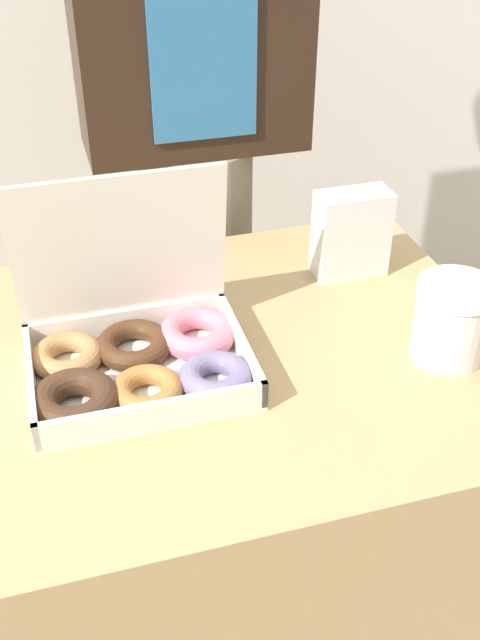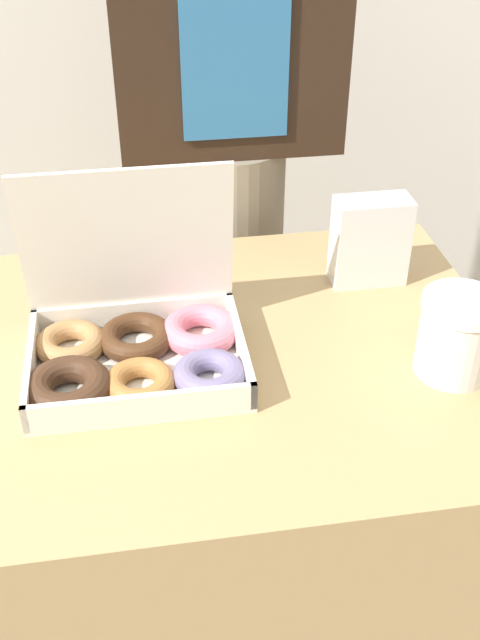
# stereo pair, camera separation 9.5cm
# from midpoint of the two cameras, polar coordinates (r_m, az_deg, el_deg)

# --- Properties ---
(table) EXTENTS (0.86, 0.61, 0.74)m
(table) POSITION_cam_midpoint_polar(r_m,az_deg,el_deg) (1.25, -5.28, -16.37)
(table) COLOR tan
(table) RESTS_ON ground_plane
(donut_box) EXTENTS (0.32, 0.24, 0.25)m
(donut_box) POSITION_cam_midpoint_polar(r_m,az_deg,el_deg) (0.95, -10.75, -2.52)
(donut_box) COLOR white
(donut_box) RESTS_ON table
(coffee_cup) EXTENTS (0.10, 0.10, 0.11)m
(coffee_cup) POSITION_cam_midpoint_polar(r_m,az_deg,el_deg) (0.99, 13.27, -0.10)
(coffee_cup) COLOR silver
(coffee_cup) RESTS_ON table
(napkin_holder) EXTENTS (0.11, 0.05, 0.13)m
(napkin_holder) POSITION_cam_midpoint_polar(r_m,az_deg,el_deg) (1.14, 6.11, 6.47)
(napkin_holder) COLOR silver
(napkin_holder) RESTS_ON table
(person_customer) EXTENTS (0.38, 0.23, 1.63)m
(person_customer) POSITION_cam_midpoint_polar(r_m,az_deg,el_deg) (1.34, -5.75, 16.33)
(person_customer) COLOR gray
(person_customer) RESTS_ON ground_plane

